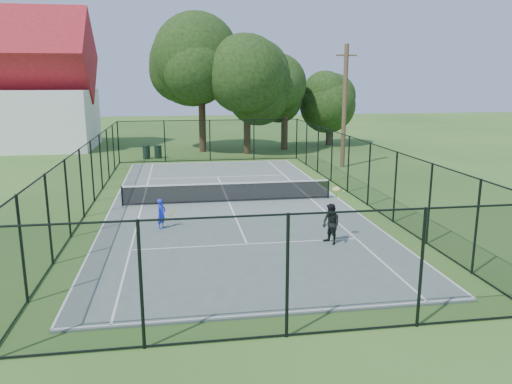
{
  "coord_description": "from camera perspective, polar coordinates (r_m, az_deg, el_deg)",
  "views": [
    {
      "loc": [
        -2.37,
        -23.37,
        5.89
      ],
      "look_at": [
        0.87,
        -3.0,
        1.2
      ],
      "focal_mm": 35.0,
      "sensor_mm": 36.0,
      "label": 1
    }
  ],
  "objects": [
    {
      "name": "tree_far_right",
      "position": [
        45.85,
        8.46,
        10.38
      ],
      "size": [
        4.96,
        4.96,
        6.56
      ],
      "color": "#332114",
      "rests_on": "ground"
    },
    {
      "name": "trash_bin_left",
      "position": [
        38.49,
        -12.42,
        4.48
      ],
      "size": [
        0.58,
        0.58,
        1.01
      ],
      "color": "black",
      "rests_on": "ground"
    },
    {
      "name": "utility_pole",
      "position": [
        34.27,
        10.08,
        9.66
      ],
      "size": [
        1.4,
        0.3,
        8.12
      ],
      "color": "#4C3823",
      "rests_on": "ground"
    },
    {
      "name": "tree_near_right",
      "position": [
        42.43,
        3.32,
        11.22
      ],
      "size": [
        5.4,
        5.4,
        7.45
      ],
      "color": "#332114",
      "rests_on": "ground"
    },
    {
      "name": "tennis_court",
      "position": [
        24.2,
        -3.14,
        -1.22
      ],
      "size": [
        11.0,
        24.0,
        0.06
      ],
      "primitive_type": "cube",
      "color": "#576760",
      "rests_on": "ground"
    },
    {
      "name": "tree_near_mid",
      "position": [
        39.93,
        -1.04,
        11.63
      ],
      "size": [
        6.29,
        6.29,
        8.23
      ],
      "color": "#332114",
      "rests_on": "ground"
    },
    {
      "name": "player_black",
      "position": [
        18.14,
        8.57,
        -3.62
      ],
      "size": [
        1.0,
        0.93,
        2.02
      ],
      "color": "black",
      "rests_on": "tennis_court"
    },
    {
      "name": "player_blue",
      "position": [
        20.15,
        -10.75,
        -2.47
      ],
      "size": [
        0.83,
        0.52,
        1.2
      ],
      "color": "#192DDA",
      "rests_on": "tennis_court"
    },
    {
      "name": "fence",
      "position": [
        23.89,
        -3.19,
        2.2
      ],
      "size": [
        13.1,
        26.1,
        3.0
      ],
      "color": "black",
      "rests_on": "ground"
    },
    {
      "name": "tree_near_left",
      "position": [
        41.28,
        -6.27,
        12.82
      ],
      "size": [
        7.41,
        7.41,
        9.67
      ],
      "color": "#332114",
      "rests_on": "ground"
    },
    {
      "name": "ground",
      "position": [
        24.21,
        -3.14,
        -1.29
      ],
      "size": [
        120.0,
        120.0,
        0.0
      ],
      "primitive_type": "plane",
      "color": "#305E20"
    },
    {
      "name": "trash_bin_right",
      "position": [
        38.63,
        -11.13,
        4.53
      ],
      "size": [
        0.58,
        0.58,
        0.97
      ],
      "color": "black",
      "rests_on": "ground"
    },
    {
      "name": "tennis_net",
      "position": [
        24.08,
        -3.16,
        0.05
      ],
      "size": [
        10.08,
        0.08,
        0.95
      ],
      "color": "black",
      "rests_on": "tennis_court"
    }
  ]
}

